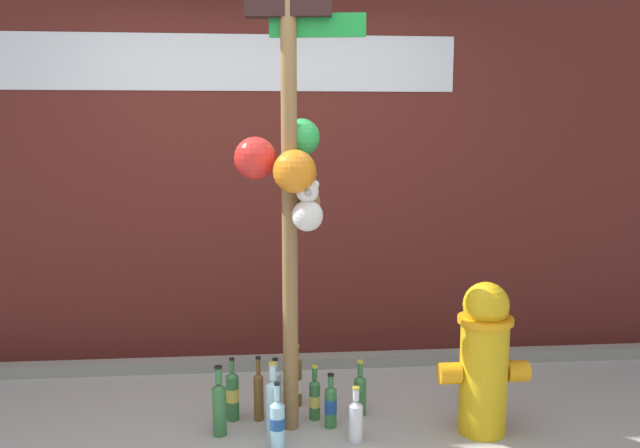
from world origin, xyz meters
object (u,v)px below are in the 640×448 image
(fire_hydrant, at_px, (484,358))
(bottle_5, at_px, (360,393))
(bottle_9, at_px, (356,419))
(bottle_10, at_px, (315,398))
(bottle_2, at_px, (277,422))
(bottle_7, at_px, (232,394))
(bottle_0, at_px, (273,405))
(bottle_8, at_px, (331,405))
(bottle_4, at_px, (259,394))
(bottle_6, at_px, (296,381))
(memorial_post, at_px, (289,145))
(bottle_1, at_px, (219,407))
(bottle_3, at_px, (276,391))

(fire_hydrant, bearing_deg, bottle_5, 157.26)
(bottle_9, xyz_separation_m, bottle_10, (-0.20, 0.28, 0.00))
(bottle_2, bearing_deg, bottle_7, 125.70)
(bottle_2, height_order, bottle_7, bottle_7)
(bottle_0, relative_size, bottle_10, 1.28)
(bottle_8, bearing_deg, bottle_2, -145.43)
(bottle_4, bearing_deg, bottle_9, -29.81)
(bottle_6, distance_m, bottle_8, 0.35)
(memorial_post, relative_size, bottle_1, 6.58)
(memorial_post, height_order, bottle_1, memorial_post)
(bottle_5, bearing_deg, bottle_2, -144.50)
(memorial_post, bearing_deg, bottle_3, 116.74)
(bottle_10, bearing_deg, bottle_3, 162.54)
(memorial_post, height_order, bottle_3, memorial_post)
(bottle_5, bearing_deg, bottle_0, -158.60)
(bottle_8, distance_m, bottle_9, 0.21)
(bottle_5, bearing_deg, bottle_8, -143.05)
(fire_hydrant, distance_m, bottle_9, 0.77)
(bottle_4, height_order, bottle_9, bottle_4)
(fire_hydrant, bearing_deg, memorial_post, 172.31)
(bottle_7, bearing_deg, bottle_6, 23.48)
(bottle_2, relative_size, bottle_7, 0.97)
(bottle_8, height_order, bottle_9, bottle_8)
(bottle_1, distance_m, bottle_6, 0.55)
(bottle_8, bearing_deg, bottle_4, 162.98)
(bottle_0, xyz_separation_m, bottle_5, (0.51, 0.20, -0.04))
(bottle_10, bearing_deg, bottle_2, -124.98)
(bottle_8, relative_size, bottle_9, 1.02)
(memorial_post, height_order, bottle_5, memorial_post)
(bottle_3, height_order, bottle_5, bottle_3)
(bottle_4, bearing_deg, fire_hydrant, -11.50)
(bottle_7, bearing_deg, bottle_4, -6.72)
(memorial_post, height_order, bottle_10, memorial_post)
(bottle_5, bearing_deg, bottle_9, -102.54)
(bottle_8, bearing_deg, fire_hydrant, -8.72)
(bottle_1, relative_size, bottle_4, 1.04)
(bottle_5, bearing_deg, bottle_6, 155.86)
(bottle_1, xyz_separation_m, bottle_3, (0.31, 0.22, -0.01))
(memorial_post, bearing_deg, bottle_7, 159.06)
(bottle_4, xyz_separation_m, bottle_9, (0.52, -0.30, -0.03))
(bottle_2, xyz_separation_m, bottle_9, (0.42, 0.03, -0.01))
(bottle_3, bearing_deg, bottle_1, -144.73)
(bottle_4, xyz_separation_m, bottle_8, (0.40, -0.12, -0.02))
(bottle_2, height_order, bottle_10, bottle_2)
(bottle_7, height_order, bottle_10, bottle_7)
(bottle_0, xyz_separation_m, bottle_7, (-0.23, 0.20, -0.02))
(bottle_6, bearing_deg, bottle_10, -64.32)
(memorial_post, xyz_separation_m, bottle_0, (-0.10, -0.07, -1.40))
(bottle_5, relative_size, bottle_9, 1.09)
(bottle_4, bearing_deg, bottle_7, 173.28)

